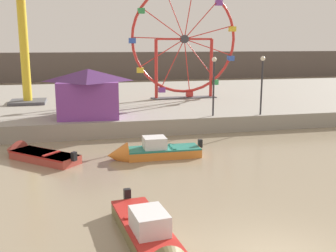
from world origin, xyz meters
TOP-DOWN VIEW (x-y plane):
  - quay_promenade at (0.00, 28.09)m, footprint 110.00×24.86m
  - distant_town_skyline at (0.00, 55.78)m, footprint 140.00×3.00m
  - motorboat_faded_red at (-7.66, 12.18)m, footprint 4.43×4.31m
  - motorboat_orange_hull at (-1.73, 10.96)m, footprint 5.10×1.38m
  - motorboat_olive_wood at (-3.33, 1.36)m, footprint 1.78×5.71m
  - ferris_wheel_red_frame at (4.13, 25.35)m, footprint 9.54×1.20m
  - drop_tower_yellow_tower at (-9.13, 25.18)m, footprint 2.80×2.80m
  - carnival_booth_purple_stall at (-4.46, 17.90)m, footprint 4.57×4.02m
  - promenade_lamp_near at (3.75, 16.42)m, footprint 0.32×0.32m
  - promenade_lamp_far at (7.09, 16.10)m, footprint 0.32×0.32m

SIDE VIEW (x-z plane):
  - motorboat_faded_red at x=-7.66m, z-range -0.39..0.87m
  - motorboat_olive_wood at x=-3.33m, z-range -0.38..1.07m
  - motorboat_orange_hull at x=-1.73m, z-range -0.41..1.10m
  - quay_promenade at x=0.00m, z-range 0.00..1.07m
  - distant_town_skyline at x=0.00m, z-range 0.00..4.40m
  - carnival_booth_purple_stall at x=-4.46m, z-range 1.13..4.33m
  - promenade_lamp_near at x=3.75m, z-range 1.67..5.62m
  - promenade_lamp_far at x=7.09m, z-range 1.67..5.66m
  - ferris_wheel_red_frame at x=4.13m, z-range 1.09..10.94m
  - drop_tower_yellow_tower at x=-9.13m, z-range 1.19..12.55m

